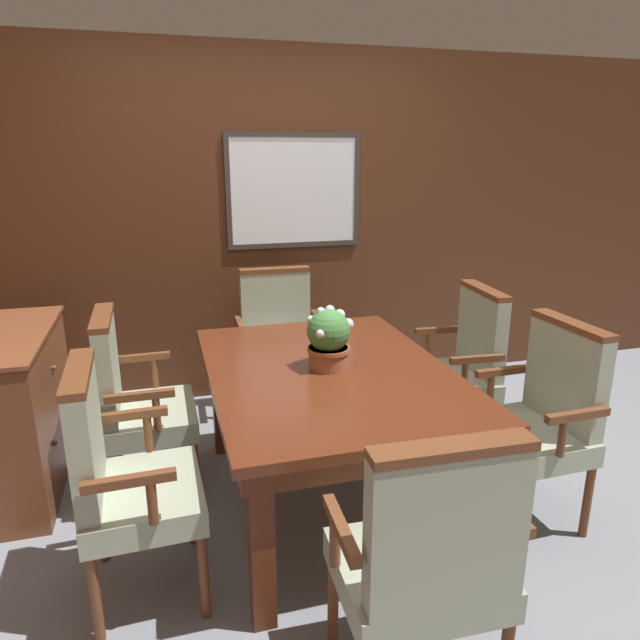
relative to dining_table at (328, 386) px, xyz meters
The scene contains 11 objects.
ground_plane 0.66m from the dining_table, 80.68° to the right, with size 14.00×14.00×0.00m, color gray.
wall_back 1.67m from the dining_table, 89.27° to the left, with size 7.20×0.08×2.45m.
dining_table is the anchor object (origin of this frame).
chair_head_far 1.16m from the dining_table, 90.30° to the left, with size 0.58×0.47×1.00m.
chair_left_far 1.00m from the dining_table, 158.91° to the left, with size 0.46×0.58×1.00m.
chair_left_near 1.03m from the dining_table, 158.52° to the right, with size 0.47×0.58×1.00m.
chair_right_far 1.01m from the dining_table, 21.13° to the left, with size 0.49×0.60×1.00m.
chair_head_near 1.14m from the dining_table, 90.92° to the right, with size 0.58×0.47×1.00m.
chair_right_near 1.03m from the dining_table, 20.68° to the right, with size 0.47×0.58×1.00m.
potted_plant 0.24m from the dining_table, 70.82° to the left, with size 0.23×0.23×0.30m.
sideboard_cabinet 1.72m from the dining_table, 158.83° to the left, with size 0.55×1.05×0.86m.
Camera 1 is at (-0.76, -2.36, 1.75)m, focal length 32.00 mm.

